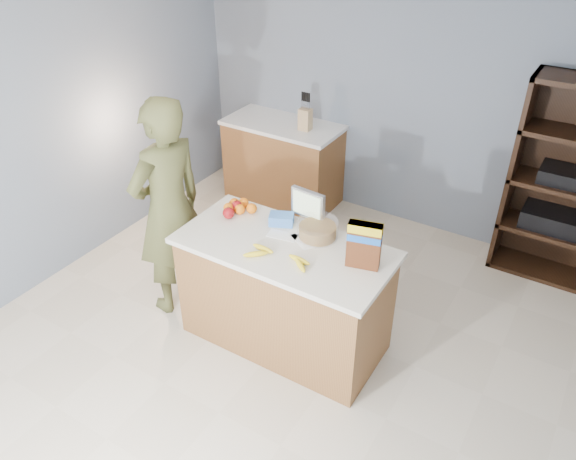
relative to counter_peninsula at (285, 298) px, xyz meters
The scene contains 15 objects.
floor 0.51m from the counter_peninsula, 90.00° to the right, with size 4.50×5.00×0.02m, color beige.
walls 1.27m from the counter_peninsula, 90.00° to the right, with size 4.52×5.02×2.51m.
counter_peninsula is the anchor object (origin of this frame).
back_cabinet 2.25m from the counter_peninsula, 122.28° to the left, with size 1.24×0.62×0.90m.
shelving_unit 2.61m from the counter_peninsula, 52.89° to the left, with size 0.90×0.40×1.80m.
person 1.13m from the counter_peninsula, behind, with size 0.67×0.44×1.82m, color #4B4D28.
knife_block 2.17m from the counter_peninsula, 116.08° to the left, with size 0.12×0.10×0.31m.
envelopes 0.50m from the counter_peninsula, 86.81° to the left, with size 0.40×0.21×0.00m.
bananas 0.53m from the counter_peninsula, 69.93° to the right, with size 0.49×0.20×0.04m.
apples 0.78m from the counter_peninsula, 165.53° to the left, with size 0.10×0.21×0.09m.
oranges 0.79m from the counter_peninsula, 158.12° to the left, with size 0.24×0.20×0.08m.
blue_carton 0.60m from the counter_peninsula, 126.32° to the left, with size 0.18×0.12×0.08m, color blue.
salad_bowl 0.60m from the counter_peninsula, 56.21° to the left, with size 0.30×0.30×0.13m.
tv 0.72m from the counter_peninsula, 90.12° to the left, with size 0.28×0.12×0.28m.
cereal_box 0.89m from the counter_peninsula, ahead, with size 0.24×0.13×0.33m.
Camera 1 is at (1.74, -2.48, 3.16)m, focal length 35.00 mm.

